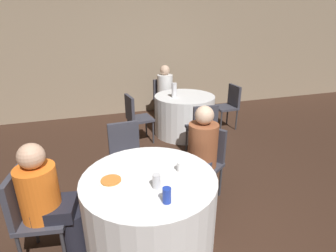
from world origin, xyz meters
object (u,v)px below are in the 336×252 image
chair_far_south (203,126)px  bottle_far (174,90)px  person_orange_shirt (51,203)px  soda_can_blue (167,195)px  table_far (184,115)px  chair_near_north (126,151)px  chair_near_northeast (206,156)px  chair_far_north (163,95)px  chair_far_west (135,115)px  chair_near_west (31,209)px  table_near (150,212)px  person_floral_shirt (199,156)px  person_white_shirt (166,94)px  chair_far_east (230,103)px  pizza_plate_near (111,181)px  soda_can_silver (157,181)px

chair_far_south → bottle_far: bearing=103.4°
chair_far_south → person_orange_shirt: size_ratio=0.77×
soda_can_blue → person_orange_shirt: bearing=149.5°
table_far → chair_near_north: size_ratio=1.29×
chair_near_northeast → person_orange_shirt: (-1.65, -0.42, 0.04)m
chair_far_north → soda_can_blue: soda_can_blue is taller
chair_far_south → chair_far_west: bearing=140.9°
chair_near_north → chair_near_west: bearing=38.9°
table_near → chair_near_north: 1.01m
table_far → person_floral_shirt: size_ratio=0.95×
chair_near_north → person_white_shirt: size_ratio=0.73×
chair_near_west → chair_near_northeast: size_ratio=1.00×
chair_far_north → person_orange_shirt: (-2.00, -3.26, 0.04)m
chair_near_north → chair_far_west: same height
chair_far_north → person_white_shirt: person_white_shirt is taller
chair_near_west → chair_far_east: 3.97m
person_orange_shirt → bottle_far: bearing=149.7°
pizza_plate_near → person_white_shirt: bearing=64.8°
chair_near_northeast → bottle_far: bottle_far is taller
chair_near_west → chair_far_north: (2.16, 3.23, 0.00)m
chair_far_east → chair_far_west: 1.92m
person_floral_shirt → soda_can_silver: 0.96m
chair_far_east → chair_far_south: bearing=132.4°
person_white_shirt → chair_near_west: bearing=47.7°
person_white_shirt → pizza_plate_near: (-1.51, -3.21, 0.16)m
table_far → person_orange_shirt: person_orange_shirt is taller
chair_near_northeast → person_floral_shirt: (-0.13, -0.09, 0.07)m
soda_can_silver → bottle_far: 2.78m
chair_far_north → pizza_plate_near: chair_far_north is taller
chair_near_north → bottle_far: 1.82m
table_near → bottle_far: 2.67m
chair_far_east → person_floral_shirt: 2.52m
chair_near_northeast → chair_far_west: 1.82m
chair_near_north → pizza_plate_near: 1.03m
chair_near_west → chair_far_west: 2.52m
chair_near_west → soda_can_blue: bearing=72.0°
chair_far_south → person_white_shirt: person_white_shirt is taller
person_orange_shirt → person_floral_shirt: size_ratio=0.96×
chair_near_northeast → soda_can_silver: size_ratio=7.03×
soda_can_silver → person_floral_shirt: bearing=43.7°
chair_far_south → bottle_far: size_ratio=3.31×
chair_far_south → chair_far_west: size_ratio=1.00×
chair_far_east → person_orange_shirt: (-3.08, -2.32, 0.04)m
chair_far_west → chair_near_north: bearing=-23.6°
table_near → person_white_shirt: (1.19, 3.24, 0.22)m
table_far → chair_far_north: 0.97m
chair_far_north → chair_near_north: bearing=56.1°
chair_near_north → soda_can_silver: soda_can_silver is taller
chair_near_northeast → bottle_far: (0.24, 1.83, 0.35)m
bottle_far → table_near: bearing=-114.0°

